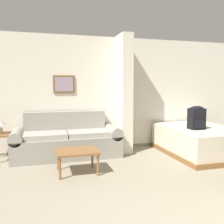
{
  "coord_description": "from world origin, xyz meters",
  "views": [
    {
      "loc": [
        -1.76,
        -1.49,
        1.49
      ],
      "look_at": [
        -0.63,
        2.49,
        1.05
      ],
      "focal_mm": 40.0,
      "sensor_mm": 36.0,
      "label": 1
    }
  ],
  "objects_px": {
    "couch": "(67,141)",
    "coffee_table": "(77,153)",
    "bed": "(199,140)",
    "backpack": "(197,117)"
  },
  "relations": [
    {
      "from": "couch",
      "to": "backpack",
      "type": "bearing_deg",
      "value": -15.8
    },
    {
      "from": "coffee_table",
      "to": "bed",
      "type": "bearing_deg",
      "value": 10.29
    },
    {
      "from": "couch",
      "to": "bed",
      "type": "relative_size",
      "value": 1.17
    },
    {
      "from": "coffee_table",
      "to": "bed",
      "type": "relative_size",
      "value": 0.37
    },
    {
      "from": "couch",
      "to": "coffee_table",
      "type": "xyz_separation_m",
      "value": [
        0.07,
        -1.07,
        0.02
      ]
    },
    {
      "from": "couch",
      "to": "coffee_table",
      "type": "relative_size",
      "value": 3.19
    },
    {
      "from": "coffee_table",
      "to": "bed",
      "type": "xyz_separation_m",
      "value": [
        2.75,
        0.5,
        -0.05
      ]
    },
    {
      "from": "backpack",
      "to": "couch",
      "type": "bearing_deg",
      "value": 164.2
    },
    {
      "from": "couch",
      "to": "bed",
      "type": "xyz_separation_m",
      "value": [
        2.82,
        -0.57,
        -0.04
      ]
    },
    {
      "from": "couch",
      "to": "coffee_table",
      "type": "bearing_deg",
      "value": -86.39
    }
  ]
}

